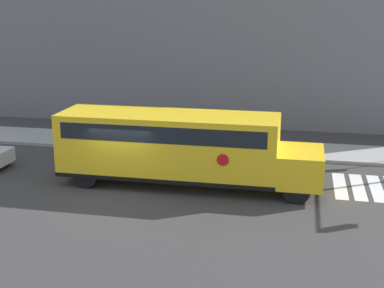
% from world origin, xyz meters
% --- Properties ---
extents(ground_plane, '(60.00, 60.00, 0.00)m').
position_xyz_m(ground_plane, '(0.00, 0.00, 0.00)').
color(ground_plane, '#3A3838').
extents(sidewalk_strip, '(44.00, 3.00, 0.15)m').
position_xyz_m(sidewalk_strip, '(0.00, 6.50, 0.07)').
color(sidewalk_strip, '#9E9E99').
rests_on(sidewalk_strip, ground).
extents(building_backdrop, '(32.00, 4.00, 13.86)m').
position_xyz_m(building_backdrop, '(0.00, 13.00, 6.93)').
color(building_backdrop, slate).
rests_on(building_backdrop, ground).
extents(school_bus, '(10.39, 2.57, 2.91)m').
position_xyz_m(school_bus, '(1.97, 0.80, 1.68)').
color(school_bus, yellow).
rests_on(school_bus, ground).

